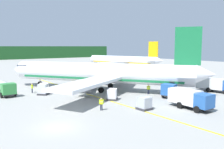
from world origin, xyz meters
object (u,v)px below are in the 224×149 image
object	(u,v)px
cargo_container_near	(112,95)
service_truck_fuel	(215,84)
service_truck_baggage	(6,88)
crew_loader_right	(32,87)
service_truck_catering	(190,98)
crew_marshaller	(101,103)
cargo_container_far	(144,103)
airliner_mid_apron	(123,60)
service_truck_pushback	(171,90)
airliner_foreground	(102,73)
crew_loader_left	(149,89)
cargo_container_mid	(43,89)

from	to	relation	value
cargo_container_near	service_truck_fuel	bearing A→B (deg)	-17.83
service_truck_baggage	crew_loader_right	xyz separation A→B (m)	(4.54, -0.27, -0.35)
service_truck_catering	crew_marshaller	size ratio (longest dim) A/B	3.68
service_truck_fuel	cargo_container_far	size ratio (longest dim) A/B	3.73
airliner_mid_apron	crew_marshaller	distance (m)	66.62
service_truck_pushback	cargo_container_near	distance (m)	10.26
airliner_foreground	crew_loader_left	world-z (taller)	airliner_foreground
crew_loader_right	cargo_container_near	bearing A→B (deg)	-58.73
airliner_foreground	service_truck_catering	size ratio (longest dim) A/B	5.77
service_truck_pushback	airliner_mid_apron	bearing A→B (deg)	58.78
airliner_foreground	crew_loader_right	world-z (taller)	airliner_foreground
airliner_mid_apron	cargo_container_far	world-z (taller)	airliner_mid_apron
crew_loader_left	crew_loader_right	xyz separation A→B (m)	(-16.48, 13.79, 0.04)
crew_loader_left	cargo_container_mid	bearing A→B (deg)	144.73
crew_loader_left	service_truck_baggage	bearing A→B (deg)	146.22
airliner_foreground	cargo_container_near	size ratio (longest dim) A/B	15.77
airliner_mid_apron	cargo_container_far	size ratio (longest dim) A/B	18.90
cargo_container_mid	service_truck_catering	bearing A→B (deg)	-59.54
service_truck_baggage	crew_loader_right	bearing A→B (deg)	-3.43
airliner_foreground	cargo_container_mid	xyz separation A→B (m)	(-10.75, 2.73, -2.41)
service_truck_fuel	crew_loader_right	distance (m)	34.38
airliner_mid_apron	service_truck_fuel	bearing A→B (deg)	-110.94
crew_marshaller	cargo_container_near	bearing A→B (deg)	40.25
airliner_mid_apron	crew_loader_left	size ratio (longest dim) A/B	20.97
airliner_mid_apron	crew_loader_right	distance (m)	57.39
service_truck_fuel	cargo_container_near	world-z (taller)	service_truck_fuel
airliner_foreground	cargo_container_mid	size ratio (longest dim) A/B	15.08
service_truck_pushback	cargo_container_mid	world-z (taller)	service_truck_pushback
airliner_foreground	crew_loader_left	bearing A→B (deg)	-60.24
airliner_foreground	cargo_container_far	size ratio (longest dim) A/B	19.27
cargo_container_mid	crew_marshaller	world-z (taller)	cargo_container_mid
airliner_mid_apron	cargo_container_near	size ratio (longest dim) A/B	15.47
airliner_foreground	service_truck_catering	world-z (taller)	airliner_foreground
cargo_container_far	crew_loader_left	bearing A→B (deg)	41.46
crew_loader_left	crew_loader_right	size ratio (longest dim) A/B	0.97
crew_loader_left	service_truck_pushback	bearing A→B (deg)	-74.88
service_truck_pushback	service_truck_fuel	bearing A→B (deg)	-10.98
service_truck_fuel	cargo_container_mid	xyz separation A→B (m)	(-26.92, 17.13, -0.49)
service_truck_catering	crew_loader_left	size ratio (longest dim) A/B	3.71
cargo_container_far	cargo_container_near	bearing A→B (deg)	89.97
service_truck_catering	cargo_container_far	xyz separation A→B (m)	(-5.44, 3.44, -0.59)
airliner_mid_apron	service_truck_pushback	bearing A→B (deg)	-121.22
service_truck_pushback	service_truck_baggage	bearing A→B (deg)	140.49
airliner_foreground	crew_marshaller	distance (m)	15.07
crew_loader_right	service_truck_pushback	bearing A→B (deg)	-45.61
airliner_foreground	service_truck_baggage	distance (m)	17.47
crew_loader_right	service_truck_fuel	bearing A→B (deg)	-35.58
airliner_foreground	service_truck_pushback	bearing A→B (deg)	-64.86
cargo_container_mid	service_truck_baggage	bearing A→B (deg)	150.62
service_truck_catering	crew_marshaller	distance (m)	12.30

